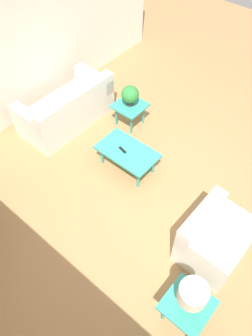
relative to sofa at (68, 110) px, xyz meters
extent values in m
plane|color=#A87A4C|center=(-2.19, 0.30, -0.31)|extent=(14.00, 14.00, 0.00)
cube|color=silver|center=(0.87, 0.30, 1.04)|extent=(0.12, 7.20, 2.70)
cube|color=silver|center=(0.06, 0.00, -0.11)|extent=(0.91, 1.78, 0.41)
cube|color=silver|center=(-0.29, 0.00, 0.31)|extent=(0.22, 1.77, 0.42)
cube|color=silver|center=(0.05, -0.79, 0.24)|extent=(0.89, 0.21, 0.27)
cube|color=silver|center=(0.07, 0.78, 0.24)|extent=(0.89, 0.21, 0.27)
cube|color=silver|center=(-3.53, 0.58, -0.11)|extent=(0.77, 0.94, 0.40)
cube|color=silver|center=(-3.25, 0.58, 0.28)|extent=(0.21, 0.93, 0.40)
cube|color=silver|center=(-3.52, 0.97, 0.21)|extent=(0.76, 0.17, 0.26)
cube|color=silver|center=(-3.53, 0.20, 0.21)|extent=(0.76, 0.17, 0.26)
cube|color=teal|center=(-1.60, 0.15, 0.08)|extent=(1.00, 0.60, 0.04)
cylinder|color=teal|center=(-2.00, -0.05, -0.12)|extent=(0.05, 0.05, 0.38)
cylinder|color=teal|center=(-1.20, -0.05, -0.12)|extent=(0.05, 0.05, 0.38)
cylinder|color=teal|center=(-2.00, 0.35, -0.12)|extent=(0.05, 0.05, 0.38)
cylinder|color=teal|center=(-1.20, 0.35, -0.12)|extent=(0.05, 0.05, 0.38)
cube|color=teal|center=(-0.93, -0.73, 0.13)|extent=(0.54, 0.54, 0.04)
cylinder|color=teal|center=(-1.11, -0.91, -0.10)|extent=(0.04, 0.04, 0.42)
cylinder|color=teal|center=(-0.74, -0.91, -0.10)|extent=(0.04, 0.04, 0.42)
cylinder|color=teal|center=(-1.11, -0.54, -0.10)|extent=(0.04, 0.04, 0.42)
cylinder|color=teal|center=(-0.74, -0.54, -0.10)|extent=(0.04, 0.04, 0.42)
cube|color=teal|center=(-3.71, 1.56, 0.13)|extent=(0.54, 0.54, 0.04)
cylinder|color=teal|center=(-3.89, 1.38, -0.10)|extent=(0.04, 0.04, 0.42)
cylinder|color=teal|center=(-3.53, 1.38, -0.10)|extent=(0.04, 0.04, 0.42)
cylinder|color=teal|center=(-3.89, 1.75, -0.10)|extent=(0.04, 0.04, 0.42)
cylinder|color=teal|center=(-3.53, 1.75, -0.10)|extent=(0.04, 0.04, 0.42)
cylinder|color=#333338|center=(-0.93, -0.73, 0.20)|extent=(0.13, 0.13, 0.11)
sphere|color=#2D7F38|center=(-0.93, -0.73, 0.39)|extent=(0.32, 0.32, 0.32)
cylinder|color=#997F4C|center=(-3.71, 1.56, 0.27)|extent=(0.14, 0.14, 0.25)
cylinder|color=beige|center=(-3.71, 1.56, 0.51)|extent=(0.33, 0.33, 0.22)
cube|color=black|center=(-1.53, 0.19, 0.11)|extent=(0.16, 0.07, 0.02)
camera|label=1|loc=(-3.93, 2.92, 4.06)|focal=35.00mm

